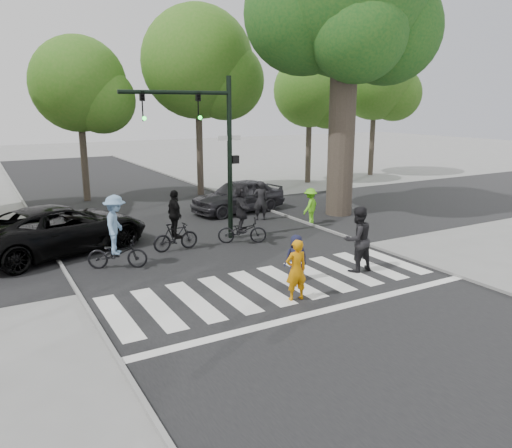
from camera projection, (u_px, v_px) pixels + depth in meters
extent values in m
plane|color=gray|center=(295.00, 296.00, 13.37)|extent=(120.00, 120.00, 0.00)
cube|color=black|center=(216.00, 250.00, 17.60)|extent=(10.00, 70.00, 0.01)
cube|color=black|center=(184.00, 231.00, 20.13)|extent=(70.00, 10.00, 0.01)
cube|color=gray|center=(65.00, 272.00, 15.16)|extent=(0.10, 70.00, 0.10)
cube|color=gray|center=(330.00, 231.00, 20.01)|extent=(0.10, 70.00, 0.10)
cube|color=silver|center=(117.00, 317.00, 12.05)|extent=(0.55, 3.00, 0.01)
cube|color=silver|center=(157.00, 308.00, 12.53)|extent=(0.55, 3.00, 0.01)
cube|color=silver|center=(194.00, 301.00, 13.01)|extent=(0.55, 3.00, 0.01)
cube|color=silver|center=(228.00, 294.00, 13.49)|extent=(0.55, 3.00, 0.01)
cube|color=silver|center=(260.00, 287.00, 13.97)|extent=(0.55, 3.00, 0.01)
cube|color=silver|center=(290.00, 281.00, 14.46)|extent=(0.55, 3.00, 0.01)
cube|color=silver|center=(318.00, 276.00, 14.94)|extent=(0.55, 3.00, 0.01)
cube|color=silver|center=(344.00, 270.00, 15.42)|extent=(0.55, 3.00, 0.01)
cube|color=silver|center=(369.00, 265.00, 15.90)|extent=(0.55, 3.00, 0.01)
cube|color=silver|center=(392.00, 260.00, 16.38)|extent=(0.55, 3.00, 0.01)
cube|color=silver|center=(322.00, 311.00, 12.36)|extent=(10.00, 0.30, 0.01)
cylinder|color=black|center=(230.00, 160.00, 18.49)|extent=(0.18, 0.18, 6.00)
cylinder|color=black|center=(176.00, 92.00, 16.96)|extent=(4.00, 0.14, 0.14)
imported|color=black|center=(198.00, 106.00, 17.45)|extent=(0.16, 0.20, 1.00)
sphere|color=#19E533|center=(200.00, 118.00, 17.44)|extent=(0.14, 0.14, 0.14)
imported|color=black|center=(143.00, 106.00, 16.49)|extent=(0.16, 0.20, 1.00)
sphere|color=#19E533|center=(144.00, 118.00, 16.48)|extent=(0.14, 0.14, 0.14)
cube|color=black|center=(235.00, 159.00, 18.59)|extent=(0.28, 0.18, 0.30)
cube|color=#FF660C|center=(238.00, 159.00, 18.64)|extent=(0.02, 0.14, 0.20)
cube|color=white|center=(229.00, 138.00, 18.30)|extent=(0.90, 0.04, 0.18)
cylinder|color=brown|center=(341.00, 139.00, 22.50)|extent=(1.20, 1.20, 7.00)
cylinder|color=brown|center=(352.00, 69.00, 21.77)|extent=(1.29, 1.74, 2.93)
sphere|color=#154D19|center=(387.00, 29.00, 21.76)|extent=(4.80, 4.80, 4.80)
sphere|color=#154D19|center=(304.00, 13.00, 21.38)|extent=(5.20, 5.20, 5.20)
sphere|color=#154D19|center=(358.00, 33.00, 20.07)|extent=(4.00, 4.00, 4.00)
cylinder|color=brown|center=(83.00, 148.00, 25.95)|extent=(0.36, 0.36, 5.60)
sphere|color=#35731C|center=(78.00, 84.00, 25.20)|extent=(4.80, 4.80, 4.80)
sphere|color=#35731C|center=(102.00, 100.00, 25.24)|extent=(3.36, 3.36, 3.36)
cylinder|color=brown|center=(199.00, 135.00, 27.61)|extent=(0.36, 0.36, 6.72)
sphere|color=#35731C|center=(197.00, 62.00, 26.71)|extent=(6.00, 6.00, 6.00)
sphere|color=#35731C|center=(225.00, 81.00, 26.75)|extent=(4.20, 4.20, 4.20)
cylinder|color=brown|center=(309.00, 140.00, 32.28)|extent=(0.36, 0.36, 5.46)
sphere|color=#35731C|center=(310.00, 91.00, 31.55)|extent=(4.60, 4.60, 4.60)
sphere|color=#35731C|center=(328.00, 103.00, 31.59)|extent=(3.22, 3.22, 3.22)
cylinder|color=brown|center=(372.00, 132.00, 35.59)|extent=(0.36, 0.36, 6.16)
sphere|color=#35731C|center=(375.00, 81.00, 34.77)|extent=(5.40, 5.40, 5.40)
sphere|color=#35731C|center=(394.00, 94.00, 34.81)|extent=(3.78, 3.78, 3.78)
imported|color=orange|center=(296.00, 270.00, 12.93)|extent=(0.64, 0.45, 1.64)
imported|color=#171931|center=(296.00, 258.00, 14.36)|extent=(0.76, 0.59, 1.38)
imported|color=black|center=(357.00, 239.00, 15.15)|extent=(0.98, 0.77, 2.03)
imported|color=black|center=(117.00, 253.00, 15.53)|extent=(1.93, 1.35, 0.96)
imported|color=#6F95BD|center=(115.00, 225.00, 15.31)|extent=(1.12, 1.37, 1.84)
imported|color=black|center=(176.00, 237.00, 17.43)|extent=(1.66, 0.51, 0.99)
imported|color=black|center=(175.00, 214.00, 17.24)|extent=(0.45, 1.01, 1.70)
imported|color=black|center=(242.00, 231.00, 18.37)|extent=(1.88, 1.36, 0.94)
imported|color=black|center=(242.00, 207.00, 18.16)|extent=(1.22, 1.73, 1.80)
imported|color=black|center=(61.00, 229.00, 17.14)|extent=(6.59, 4.55, 1.67)
imported|color=#2D2C31|center=(238.00, 196.00, 23.57)|extent=(4.82, 2.48, 1.57)
imported|color=#66D51E|center=(310.00, 206.00, 21.25)|extent=(1.15, 0.98, 1.55)
imported|color=black|center=(260.00, 201.00, 21.93)|extent=(0.75, 0.62, 1.76)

